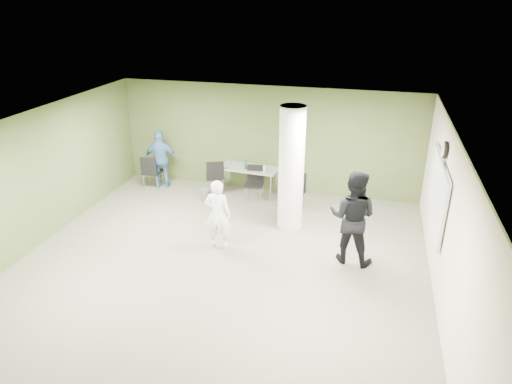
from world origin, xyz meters
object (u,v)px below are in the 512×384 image
(man_blue, at_px, (162,159))
(chair_back_left, at_px, (151,170))
(folding_table, at_px, (249,169))
(man_black, at_px, (352,217))
(woman_white, at_px, (218,214))

(man_blue, bearing_deg, chair_back_left, 25.90)
(folding_table, distance_m, man_black, 3.91)
(chair_back_left, distance_m, woman_white, 3.70)
(folding_table, xyz_separation_m, woman_white, (0.12, -2.83, 0.07))
(folding_table, bearing_deg, woman_white, -82.96)
(woman_white, relative_size, man_blue, 0.94)
(folding_table, distance_m, man_blue, 2.40)
(woman_white, bearing_deg, chair_back_left, -44.69)
(chair_back_left, relative_size, man_black, 0.49)
(man_blue, bearing_deg, man_black, 143.71)
(chair_back_left, bearing_deg, man_black, 153.93)
(chair_back_left, bearing_deg, folding_table, -175.10)
(folding_table, height_order, chair_back_left, folding_table)
(woman_white, height_order, man_blue, man_blue)
(woman_white, xyz_separation_m, man_black, (2.71, 0.15, 0.21))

